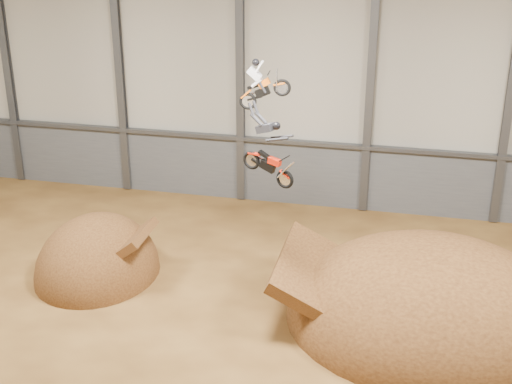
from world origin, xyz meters
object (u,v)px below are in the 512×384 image
takeoff_ramp (99,273)px  fmx_rider_a (268,78)px  landing_ramp (429,322)px  fmx_rider_b (266,145)px

takeoff_ramp → fmx_rider_a: bearing=8.0°
landing_ramp → fmx_rider_a: size_ratio=5.30×
fmx_rider_a → fmx_rider_b: (0.50, -2.76, -1.79)m
fmx_rider_a → takeoff_ramp: bearing=-176.7°
fmx_rider_a → fmx_rider_b: 3.33m
takeoff_ramp → fmx_rider_b: bearing=-12.2°
landing_ramp → fmx_rider_a: (-6.92, 1.82, 8.97)m
landing_ramp → fmx_rider_a: fmx_rider_a is taller
takeoff_ramp → landing_ramp: landing_ramp is taller
takeoff_ramp → fmx_rider_b: size_ratio=2.11×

